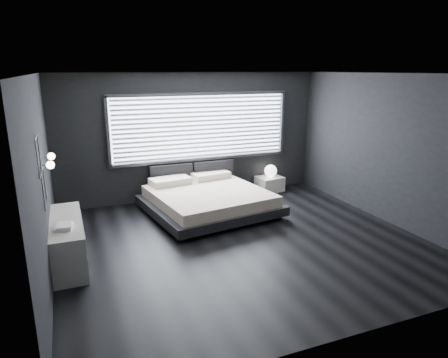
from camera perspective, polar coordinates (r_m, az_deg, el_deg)
name	(u,v)px	position (r m, az deg, el deg)	size (l,w,h in m)	color
room	(243,162)	(6.51, 2.77, 2.39)	(6.04, 6.00, 2.80)	black
window	(202,127)	(9.01, -3.18, 7.40)	(4.14, 0.09, 1.52)	white
headboard	(193,174)	(9.09, -4.49, 0.75)	(1.96, 0.16, 0.52)	black
sconce_near	(50,165)	(5.96, -23.59, 1.86)	(0.18, 0.11, 0.11)	silver
sconce_far	(51,156)	(6.55, -23.48, 2.99)	(0.18, 0.11, 0.11)	silver
wall_art_upper	(38,156)	(5.33, -24.99, 2.97)	(0.01, 0.48, 0.48)	#47474C
wall_art_lower	(44,188)	(5.68, -24.34, -1.16)	(0.01, 0.48, 0.48)	#47474C
bed	(208,199)	(8.21, -2.31, -2.88)	(2.69, 2.60, 0.62)	black
nightstand	(269,184)	(9.77, 6.51, -0.67)	(0.59, 0.49, 0.34)	silver
orb_lamp	(271,171)	(9.70, 6.67, 1.16)	(0.30, 0.30, 0.30)	white
dresser	(68,241)	(6.60, -21.44, -8.22)	(0.50, 1.71, 0.68)	silver
book_stack	(64,226)	(6.14, -21.91, -6.29)	(0.29, 0.35, 0.06)	white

